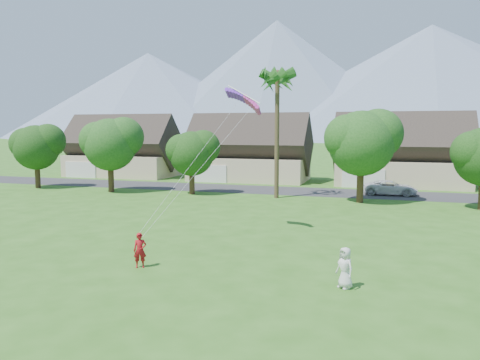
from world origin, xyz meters
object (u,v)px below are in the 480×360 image
at_px(parafoil_kite, 245,99).
at_px(parked_car, 390,188).
at_px(watcher, 345,268).
at_px(kite_flyer, 140,250).

bearing_deg(parafoil_kite, parked_car, 72.47).
relative_size(watcher, parafoil_kite, 0.67).
bearing_deg(watcher, kite_flyer, -139.00).
height_order(watcher, parafoil_kite, parafoil_kite).
xyz_separation_m(watcher, parked_car, (2.11, 30.20, -0.15)).
bearing_deg(parked_car, watcher, 175.91).
relative_size(parked_car, parafoil_kite, 2.00).
bearing_deg(kite_flyer, parafoil_kite, 45.84).
relative_size(kite_flyer, parked_car, 0.32).
distance_m(watcher, parafoil_kite, 13.93).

